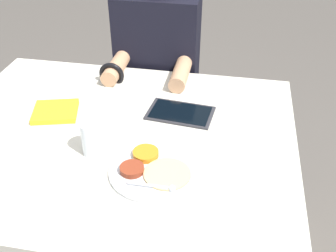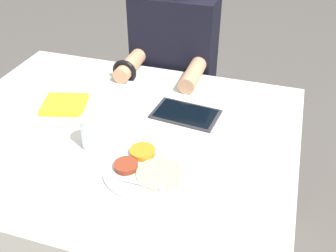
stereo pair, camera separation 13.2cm
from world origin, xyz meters
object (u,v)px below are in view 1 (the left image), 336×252
Objects in this scene: person_diner at (158,91)px; drinking_glass at (92,138)px; red_notebook at (56,112)px; tablet_device at (180,113)px; thali_tray at (152,169)px.

person_diner is 0.78m from drinking_glass.
person_diner reaches higher than red_notebook.
tablet_device is 0.21× the size of person_diner.
red_notebook is 0.16× the size of person_diner.
thali_tray is 0.22× the size of person_diner.
red_notebook is 0.30m from drinking_glass.
thali_tray is at bearing -96.01° from tablet_device.
red_notebook is 0.75× the size of tablet_device.
drinking_glass is at bearing -131.06° from tablet_device.
drinking_glass is (-0.24, -0.28, 0.05)m from tablet_device.
person_diner is at bearing 100.67° from thali_tray.
drinking_glass is at bearing -94.56° from person_diner.
thali_tray reaches higher than tablet_device.
red_notebook is at bearing -169.63° from tablet_device.
drinking_glass reaches higher than thali_tray.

